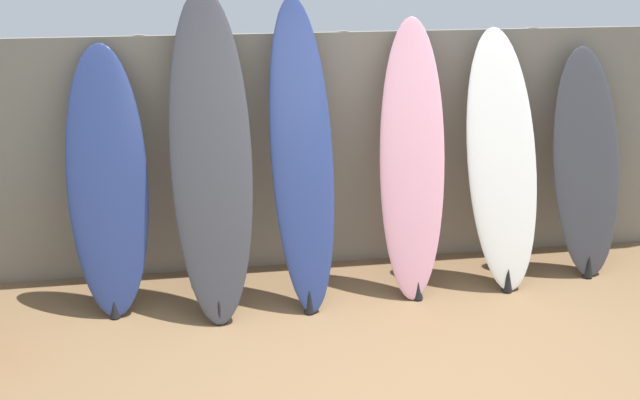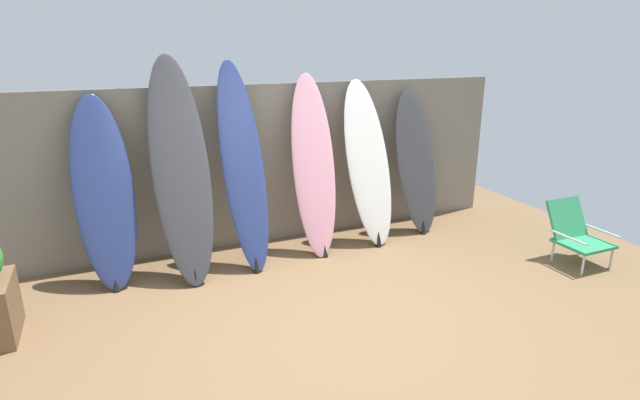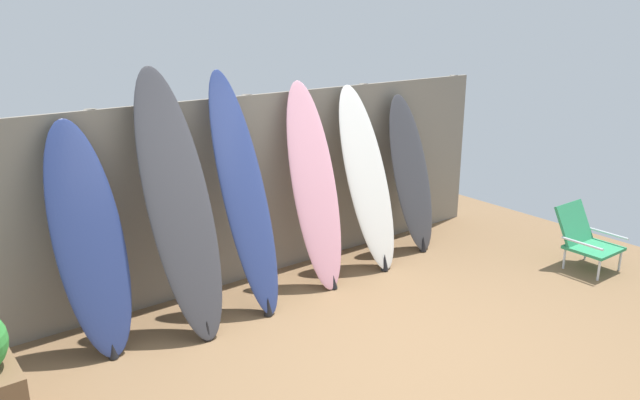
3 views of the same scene
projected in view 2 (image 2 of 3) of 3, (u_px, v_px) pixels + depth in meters
ground at (340, 322)px, 4.16m from camera, size 7.68×7.68×0.00m
fence_back at (264, 165)px, 5.64m from camera, size 6.08×0.11×1.80m
surfboard_navy_0 at (104, 193)px, 4.65m from camera, size 0.56×0.70×1.78m
surfboard_charcoal_1 at (181, 170)px, 4.78m from camera, size 0.55×0.88×2.14m
surfboard_navy_2 at (243, 167)px, 5.04m from camera, size 0.47×0.82×2.08m
surfboard_pink_3 at (314, 166)px, 5.40m from camera, size 0.55×0.76×1.92m
surfboard_white_4 at (368, 164)px, 5.68m from camera, size 0.59×0.74×1.84m
surfboard_charcoal_5 at (416, 163)px, 6.02m from camera, size 0.62×0.59×1.69m
beach_chair at (576, 232)px, 5.24m from camera, size 0.50×0.57×0.64m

